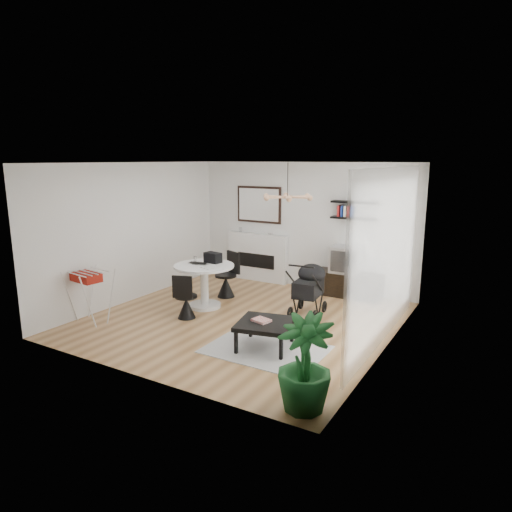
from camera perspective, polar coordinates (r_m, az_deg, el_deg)
The scene contains 25 objects.
floor at distance 8.10m, azimuth -1.71°, elevation -7.90°, with size 5.00×5.00×0.00m, color olive.
ceiling at distance 7.61m, azimuth -1.84°, elevation 11.57°, with size 5.00×5.00×0.00m, color white.
wall_back at distance 9.92m, azimuth 5.94°, elevation 3.80°, with size 5.00×5.00×0.00m, color white.
wall_left at distance 9.30m, azimuth -14.96°, elevation 2.90°, with size 5.00×5.00×0.00m, color white.
wall_right at distance 6.78m, azimuth 16.44°, elevation -0.48°, with size 5.00×5.00×0.00m, color white.
sheer_curtain at distance 6.99m, azimuth 16.05°, elevation -0.09°, with size 0.04×3.60×2.60m, color white.
fireplace at distance 10.46m, azimuth 0.20°, elevation 0.60°, with size 1.50×0.17×2.16m.
shelf_lower at distance 9.35m, azimuth 12.06°, elevation 4.65°, with size 0.90×0.25×0.04m, color black.
shelf_upper at distance 9.32m, azimuth 12.15°, elevation 6.60°, with size 0.90×0.25×0.04m, color black.
pendant_lamp at distance 7.56m, azimuth 3.95°, elevation 7.37°, with size 0.90×0.90×0.10m, color tan, non-canonical shape.
tv_console at distance 9.51m, azimuth 11.49°, elevation -3.51°, with size 1.34×0.47×0.50m, color black.
crt_tv at distance 9.40m, azimuth 11.32°, elevation -0.44°, with size 0.61×0.53×0.53m.
dining_table at distance 8.63m, azimuth -6.49°, elevation -2.92°, with size 1.13×1.13×0.82m.
laptop at distance 8.60m, azimuth -7.40°, elevation -0.99°, with size 0.36×0.23×0.03m, color black.
black_bag at distance 8.73m, azimuth -5.41°, elevation -0.19°, with size 0.32×0.19×0.19m, color black.
newspaper at distance 8.34m, azimuth -5.75°, elevation -1.42°, with size 0.32×0.27×0.01m, color white.
drinking_glass at distance 8.87m, azimuth -7.62°, elevation -0.36°, with size 0.06×0.06×0.10m, color white.
chair_far at distance 9.32m, azimuth -3.69°, elevation -3.35°, with size 0.48×0.49×0.92m.
chair_near at distance 8.15m, azimuth -8.74°, elevation -5.99°, with size 0.42×0.44×0.81m.
drying_rack at distance 8.32m, azimuth -20.01°, elevation -4.63°, with size 0.68×0.64×0.91m.
stroller at distance 8.30m, azimuth 6.64°, elevation -4.32°, with size 0.58×0.86×1.02m.
rug at distance 6.88m, azimuth 1.23°, elevation -11.58°, with size 1.70×1.23×0.01m, color #ADADAD.
coffee_table at distance 6.80m, azimuth 1.13°, elevation -8.58°, with size 0.93×0.93×0.40m.
magazines at distance 6.79m, azimuth 0.68°, elevation -8.04°, with size 0.25×0.20×0.04m, color #C03B30.
potted_plant at distance 5.19m, azimuth 6.08°, elevation -13.24°, with size 0.62×0.62×1.10m, color #195723.
Camera 1 is at (4.05, -6.44, 2.76)m, focal length 32.00 mm.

